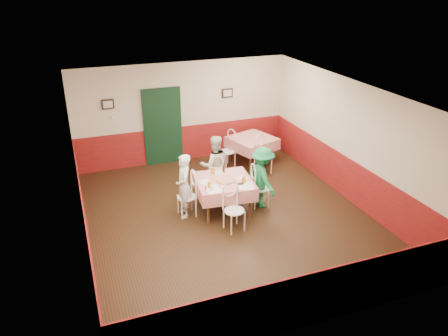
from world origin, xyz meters
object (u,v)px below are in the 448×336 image
object	(u,v)px
second_table	(252,151)
glass_b	(244,180)
glass_a	(209,185)
diner_left	(184,186)
chair_left	(187,197)
chair_second_a	(227,152)
glass_c	(213,171)
chair_far	(215,177)
chair_near	(234,211)
chair_second_b	(263,158)
main_table	(224,195)
diner_far	(215,165)
beer_bottle	(224,168)
diner_right	(262,177)
chair_right	(260,188)
pizza	(226,180)
wallet	(241,184)

from	to	relation	value
second_table	glass_b	size ratio (longest dim) A/B	7.55
glass_a	diner_left	world-z (taller)	diner_left
glass_b	diner_left	size ratio (longest dim) A/B	0.10
second_table	chair_left	xyz separation A→B (m)	(-2.52, -2.16, 0.08)
diner_left	chair_second_a	bearing A→B (deg)	148.56
glass_c	diner_left	world-z (taller)	diner_left
chair_far	chair_near	size ratio (longest dim) A/B	1.00
glass_a	glass_c	size ratio (longest dim) A/B	0.84
chair_second_b	glass_b	size ratio (longest dim) A/B	6.07
chair_near	chair_second_a	world-z (taller)	same
main_table	diner_far	distance (m)	0.97
beer_bottle	diner_right	size ratio (longest dim) A/B	0.14
glass_c	glass_a	bearing A→B (deg)	-115.59
chair_left	chair_second_a	xyz separation A→B (m)	(1.77, 2.16, 0.00)
second_table	chair_second_b	xyz separation A→B (m)	(0.00, -0.75, 0.08)
chair_second_a	diner_far	world-z (taller)	diner_far
chair_right	chair_near	distance (m)	1.20
chair_far	glass_b	distance (m)	1.22
chair_near	beer_bottle	xyz separation A→B (m)	(0.22, 1.22, 0.41)
chair_right	glass_c	xyz separation A→B (m)	(-0.97, 0.49, 0.38)
chair_right	glass_c	distance (m)	1.15
chair_far	chair_second_a	size ratio (longest dim) A/B	1.00
chair_second_b	diner_far	bearing A→B (deg)	-177.04
glass_b	pizza	bearing A→B (deg)	145.28
second_table	diner_far	distance (m)	2.11
diner_far	chair_second_a	bearing A→B (deg)	-116.04
chair_near	chair_right	bearing A→B (deg)	30.26
glass_a	wallet	xyz separation A→B (m)	(0.69, -0.09, -0.05)
pizza	beer_bottle	size ratio (longest dim) A/B	1.93
chair_second_a	diner_right	distance (m)	2.36
chair_second_b	main_table	bearing A→B (deg)	-156.16
second_table	glass_b	world-z (taller)	glass_b
chair_right	beer_bottle	bearing A→B (deg)	65.56
main_table	glass_c	bearing A→B (deg)	107.13
chair_far	diner_right	distance (m)	1.27
second_table	chair_second_a	bearing A→B (deg)	180.00
chair_second_a	diner_far	xyz separation A→B (m)	(-0.83, -1.36, 0.29)
chair_second_b	pizza	size ratio (longest dim) A/B	2.27
chair_left	glass_c	bearing A→B (deg)	112.15
chair_right	diner_right	size ratio (longest dim) A/B	0.63
pizza	glass_b	size ratio (longest dim) A/B	2.67
main_table	chair_near	distance (m)	0.85
glass_a	diner_left	distance (m)	0.58
main_table	diner_left	world-z (taller)	diner_left
main_table	wallet	distance (m)	0.57
diner_right	chair_right	bearing A→B (deg)	80.63
chair_left	beer_bottle	bearing A→B (deg)	105.45
diner_right	chair_near	bearing A→B (deg)	123.99
second_table	chair_second_b	bearing A→B (deg)	-90.00
chair_left	pizza	size ratio (longest dim) A/B	2.27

